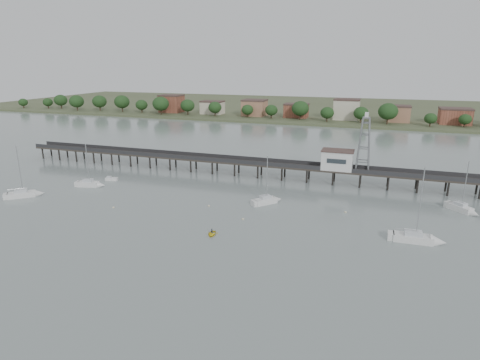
# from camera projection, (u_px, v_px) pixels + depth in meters

# --- Properties ---
(ground_plane) EXTENTS (500.00, 500.00, 0.00)m
(ground_plane) POSITION_uv_depth(u_px,v_px,m) (131.00, 275.00, 61.99)
(ground_plane) COLOR slate
(ground_plane) RESTS_ON ground
(pier) EXTENTS (150.00, 5.00, 5.50)m
(pier) POSITION_uv_depth(u_px,v_px,m) (248.00, 163.00, 115.45)
(pier) COLOR #2D2823
(pier) RESTS_ON ground
(pier_building) EXTENTS (8.40, 5.40, 5.30)m
(pier_building) POSITION_uv_depth(u_px,v_px,m) (337.00, 160.00, 106.95)
(pier_building) COLOR silver
(pier_building) RESTS_ON ground
(lattice_tower) EXTENTS (3.20, 3.20, 15.50)m
(lattice_tower) POSITION_uv_depth(u_px,v_px,m) (364.00, 145.00, 103.70)
(lattice_tower) COLOR slate
(lattice_tower) RESTS_ON ground
(sailboat_e) EXTENTS (6.54, 6.59, 11.99)m
(sailboat_e) POSITION_uv_depth(u_px,v_px,m) (464.00, 210.00, 87.68)
(sailboat_e) COLOR white
(sailboat_e) RESTS_ON ground
(sailboat_c) EXTENTS (6.44, 6.72, 12.01)m
(sailboat_c) POSITION_uv_depth(u_px,v_px,m) (269.00, 200.00, 93.55)
(sailboat_c) COLOR white
(sailboat_c) RESTS_ON ground
(sailboat_d) EXTENTS (9.16, 2.80, 14.97)m
(sailboat_d) POSITION_uv_depth(u_px,v_px,m) (422.00, 239.00, 73.01)
(sailboat_d) COLOR white
(sailboat_d) RESTS_ON ground
(sailboat_a) EXTENTS (7.72, 7.15, 13.49)m
(sailboat_a) POSITION_uv_depth(u_px,v_px,m) (27.00, 194.00, 98.13)
(sailboat_a) COLOR white
(sailboat_a) RESTS_ON ground
(sailboat_b) EXTENTS (7.56, 3.66, 12.11)m
(sailboat_b) POSITION_uv_depth(u_px,v_px,m) (92.00, 184.00, 105.99)
(sailboat_b) COLOR white
(sailboat_b) RESTS_ON ground
(white_tender) EXTENTS (3.55, 2.21, 1.28)m
(white_tender) POSITION_uv_depth(u_px,v_px,m) (111.00, 179.00, 111.65)
(white_tender) COLOR white
(white_tender) RESTS_ON ground
(yellow_dinghy) EXTENTS (2.08, 0.87, 2.83)m
(yellow_dinghy) POSITION_uv_depth(u_px,v_px,m) (212.00, 235.00, 76.50)
(yellow_dinghy) COLOR yellow
(yellow_dinghy) RESTS_ON ground
(dinghy_occupant) EXTENTS (0.69, 1.09, 0.24)m
(dinghy_occupant) POSITION_uv_depth(u_px,v_px,m) (212.00, 235.00, 76.50)
(dinghy_occupant) COLOR black
(dinghy_occupant) RESTS_ON ground
(mooring_buoys) EXTENTS (66.98, 14.39, 0.39)m
(mooring_buoys) POSITION_uv_depth(u_px,v_px,m) (262.00, 216.00, 85.37)
(mooring_buoys) COLOR beige
(mooring_buoys) RESTS_ON ground
(far_shore) EXTENTS (500.00, 170.00, 10.40)m
(far_shore) POSITION_uv_depth(u_px,v_px,m) (326.00, 108.00, 279.34)
(far_shore) COLOR #475133
(far_shore) RESTS_ON ground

